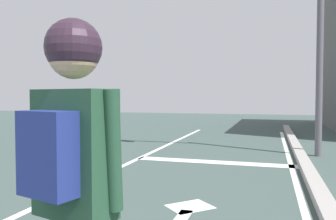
% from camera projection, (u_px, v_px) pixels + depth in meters
% --- Properties ---
extents(lane_line_center, '(0.12, 20.00, 0.01)m').
position_uv_depth(lane_line_center, '(74.00, 189.00, 5.40)').
color(lane_line_center, silver).
rests_on(lane_line_center, ground).
extents(lane_line_curbside, '(0.12, 20.00, 0.01)m').
position_uv_depth(lane_line_curbside, '(305.00, 210.00, 4.42)').
color(lane_line_curbside, silver).
rests_on(lane_line_curbside, ground).
extents(stop_bar, '(3.56, 0.40, 0.01)m').
position_uv_depth(stop_bar, '(214.00, 162.00, 7.61)').
color(stop_bar, silver).
rests_on(stop_bar, ground).
extents(lane_arrow_head, '(0.71, 0.71, 0.01)m').
position_uv_depth(lane_arrow_head, '(190.00, 206.00, 4.54)').
color(lane_arrow_head, silver).
rests_on(lane_arrow_head, ground).
extents(curb_strip, '(0.24, 24.00, 0.14)m').
position_uv_depth(curb_strip, '(326.00, 206.00, 4.34)').
color(curb_strip, '#9A9691').
rests_on(curb_strip, ground).
extents(skater, '(0.46, 0.63, 1.74)m').
position_uv_depth(skater, '(72.00, 157.00, 1.54)').
color(skater, '#365070').
rests_on(skater, skateboard).
extents(traffic_signal_mast, '(5.33, 0.34, 5.38)m').
position_uv_depth(traffic_signal_mast, '(268.00, 8.00, 8.58)').
color(traffic_signal_mast, '#59545D').
rests_on(traffic_signal_mast, ground).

